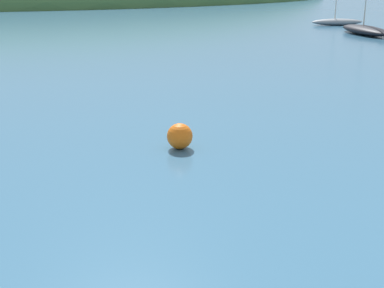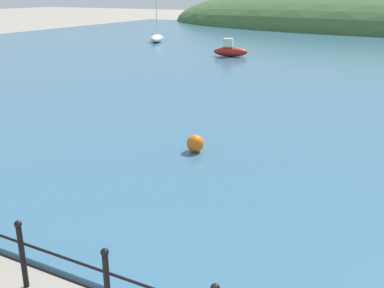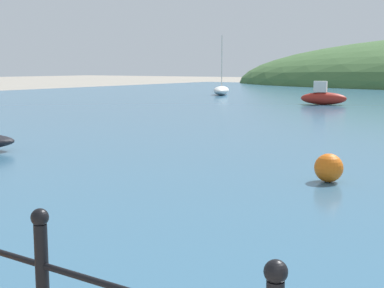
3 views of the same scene
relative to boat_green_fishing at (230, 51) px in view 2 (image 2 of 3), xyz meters
name	(u,v)px [view 2 (image 2 of 3)]	position (x,y,z in m)	size (l,w,h in m)	color
boat_green_fishing	(230,51)	(0.00, 0.00, 0.00)	(2.57, 1.37, 1.27)	maroon
boat_twin_mast	(157,38)	(-9.89, 5.88, -0.08)	(2.42, 3.50, 4.32)	silver
mooring_buoy	(195,143)	(7.06, -18.99, -0.16)	(0.51, 0.51, 0.51)	orange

